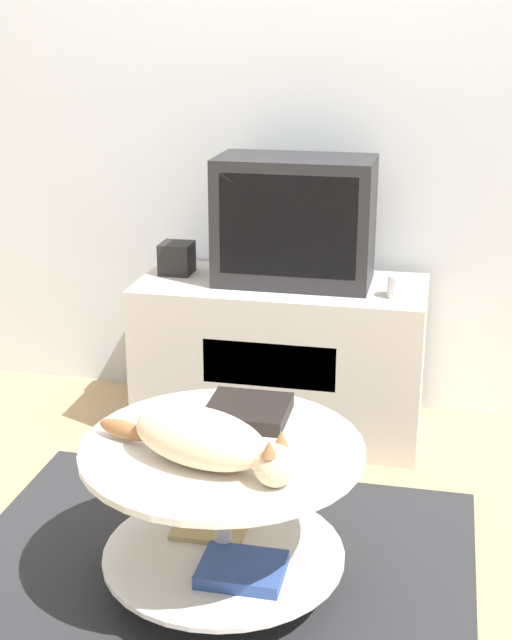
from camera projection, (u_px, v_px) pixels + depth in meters
ground_plane at (206, 592)px, 2.37m from camera, size 12.00×12.00×0.00m
wall_back at (298, 60)px, 3.18m from camera, size 8.00×0.05×2.60m
rug at (206, 589)px, 2.36m from camera, size 1.40×1.27×0.02m
tv_stand at (281, 357)px, 3.22m from camera, size 1.01×0.45×0.56m
tv at (295, 221)px, 3.07m from camera, size 0.54×0.29×0.44m
speaker at (177, 258)px, 3.23m from camera, size 0.11×0.11×0.11m
mug at (399, 286)px, 2.95m from camera, size 0.08×0.08×0.08m
coffee_table at (224, 502)px, 2.27m from camera, size 0.72×0.72×0.41m
dvd_box at (248, 411)px, 2.37m from camera, size 0.21×0.21×0.04m
cat at (205, 440)px, 2.11m from camera, size 0.54×0.28×0.14m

